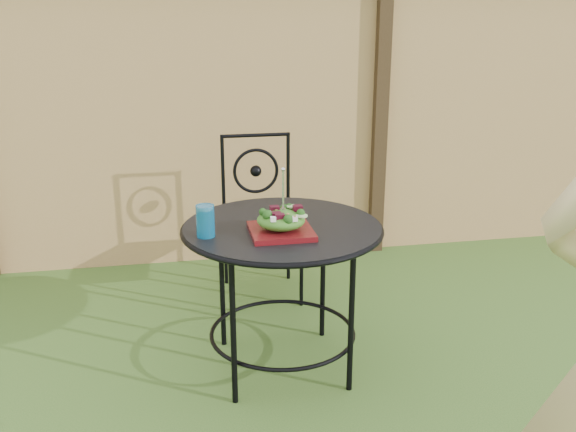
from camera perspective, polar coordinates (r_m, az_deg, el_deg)
The scene contains 7 objects.
fence at distance 4.26m, azimuth -9.02°, elevation 8.10°, with size 8.00×0.12×1.90m.
patio_table at distance 2.96m, azimuth -0.51°, elevation -3.36°, with size 0.92×0.92×0.72m.
patio_chair at distance 3.82m, azimuth -2.50°, elevation 0.31°, with size 0.46×0.46×0.95m.
salad_plate at distance 2.80m, azimuth -0.63°, elevation -1.36°, with size 0.27×0.27×0.02m, color #43090F.
salad at distance 2.78m, azimuth -0.63°, elevation -0.35°, with size 0.21×0.21×0.08m, color #235614.
fork at distance 2.75m, azimuth -0.43°, elevation 2.23°, with size 0.01×0.01×0.18m, color silver.
drinking_glass at distance 2.77m, azimuth -7.35°, elevation -0.44°, with size 0.08×0.08×0.14m, color #0B5D88.
Camera 1 is at (-0.13, -2.00, 1.67)m, focal length 40.00 mm.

